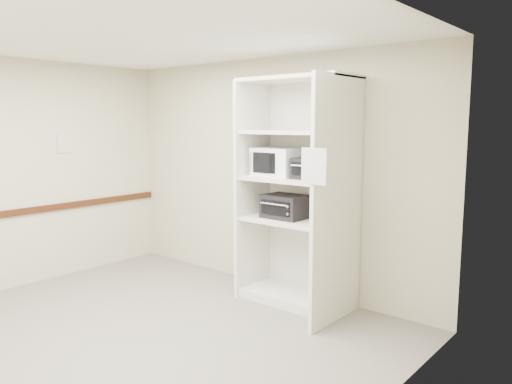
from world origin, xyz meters
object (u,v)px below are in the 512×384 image
Objects in this scene: microwave at (278,162)px; toaster_oven_upper at (312,169)px; toaster_oven_lower at (285,206)px; shelving_unit at (300,200)px.

microwave is 0.48m from toaster_oven_upper.
toaster_oven_lower is at bearing 178.29° from toaster_oven_upper.
shelving_unit reaches higher than toaster_oven_lower.
shelving_unit is 6.41× the size of toaster_oven_upper.
toaster_oven_lower is (-0.35, 0.01, -0.43)m from toaster_oven_upper.
microwave is 1.35× the size of toaster_oven_upper.
shelving_unit is 0.38m from toaster_oven_upper.
shelving_unit is 0.50m from microwave.
toaster_oven_upper is at bearing -2.91° from microwave.
shelving_unit is 4.74× the size of microwave.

